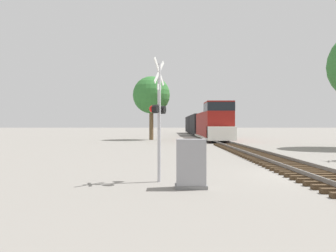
# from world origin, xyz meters

# --- Properties ---
(ground_plane) EXTENTS (400.00, 400.00, 0.00)m
(ground_plane) POSITION_xyz_m (0.00, 0.00, 0.00)
(ground_plane) COLOR gray
(rail_track_bed) EXTENTS (2.60, 160.00, 0.31)m
(rail_track_bed) POSITION_xyz_m (0.00, -0.00, 0.14)
(rail_track_bed) COLOR #42301E
(rail_track_bed) RESTS_ON ground
(freight_train) EXTENTS (3.08, 47.84, 4.69)m
(freight_train) POSITION_xyz_m (0.00, 45.06, 2.05)
(freight_train) COLOR maroon
(freight_train) RESTS_ON ground
(crossing_signal_near) EXTENTS (0.60, 1.00, 4.41)m
(crossing_signal_near) POSITION_xyz_m (-6.19, -1.29, 2.48)
(crossing_signal_near) COLOR #B7B7BC
(crossing_signal_near) RESTS_ON ground
(relay_cabinet) EXTENTS (1.03, 0.63, 1.59)m
(relay_cabinet) POSITION_xyz_m (-5.10, -2.48, 0.78)
(relay_cabinet) COLOR slate
(relay_cabinet) RESTS_ON ground
(tree_mid_background) EXTENTS (4.98, 4.98, 8.52)m
(tree_mid_background) POSITION_xyz_m (-8.08, 30.89, 5.99)
(tree_mid_background) COLOR brown
(tree_mid_background) RESTS_ON ground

